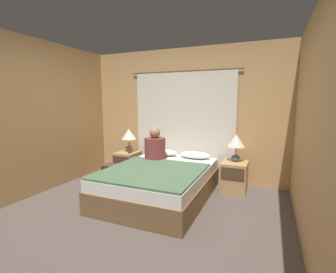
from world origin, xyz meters
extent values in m
plane|color=#564C47|center=(0.00, 0.00, 0.00)|extent=(16.00, 16.00, 0.00)
cube|color=tan|center=(0.00, 2.09, 1.25)|extent=(3.95, 0.06, 2.50)
cube|color=tan|center=(-1.95, 0.00, 1.25)|extent=(0.06, 4.25, 2.50)
cube|color=tan|center=(1.95, 0.00, 1.25)|extent=(0.06, 4.25, 2.50)
cube|color=silver|center=(0.00, 2.03, 1.03)|extent=(1.99, 0.03, 2.05)
cylinder|color=brown|center=(0.00, 2.03, 2.07)|extent=(2.19, 0.02, 0.02)
cube|color=brown|center=(0.00, 0.98, 0.16)|extent=(1.44, 2.00, 0.32)
cube|color=white|center=(0.00, 0.98, 0.40)|extent=(1.40, 1.96, 0.17)
cube|color=tan|center=(-1.04, 1.67, 0.26)|extent=(0.41, 0.46, 0.51)
cube|color=#4C3823|center=(-1.04, 1.43, 0.38)|extent=(0.36, 0.02, 0.18)
cube|color=tan|center=(1.04, 1.67, 0.26)|extent=(0.41, 0.46, 0.51)
cube|color=#4C3823|center=(1.04, 1.43, 0.38)|extent=(0.36, 0.02, 0.18)
ellipsoid|color=slate|center=(-1.04, 1.73, 0.57)|extent=(0.14, 0.14, 0.11)
cylinder|color=#B2A893|center=(-1.04, 1.73, 0.69)|extent=(0.02, 0.02, 0.13)
cone|color=silver|center=(-1.04, 1.73, 0.87)|extent=(0.29, 0.29, 0.21)
ellipsoid|color=slate|center=(1.04, 1.73, 0.57)|extent=(0.14, 0.14, 0.11)
cylinder|color=#B2A893|center=(1.04, 1.73, 0.69)|extent=(0.02, 0.02, 0.13)
cone|color=silver|center=(1.04, 1.73, 0.87)|extent=(0.29, 0.29, 0.21)
ellipsoid|color=white|center=(-0.32, 1.78, 0.55)|extent=(0.57, 0.31, 0.12)
ellipsoid|color=white|center=(0.32, 1.78, 0.55)|extent=(0.57, 0.31, 0.12)
cube|color=#4C6B4C|center=(0.00, 0.69, 0.50)|extent=(1.38, 1.37, 0.03)
cylinder|color=brown|center=(-0.31, 1.41, 0.68)|extent=(0.37, 0.37, 0.39)
sphere|color=#A87A5B|center=(-0.31, 1.41, 0.97)|extent=(0.19, 0.19, 0.19)
cylinder|color=#513819|center=(-0.93, 1.58, 0.59)|extent=(0.07, 0.07, 0.16)
cylinder|color=#513819|center=(-0.93, 1.58, 0.70)|extent=(0.02, 0.02, 0.06)
cube|color=brown|center=(-1.08, 1.22, 0.18)|extent=(0.33, 0.24, 0.36)
cube|color=#452824|center=(-1.08, 1.20, 0.32)|extent=(0.30, 0.25, 0.08)
camera|label=1|loc=(1.55, -2.38, 1.51)|focal=26.00mm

